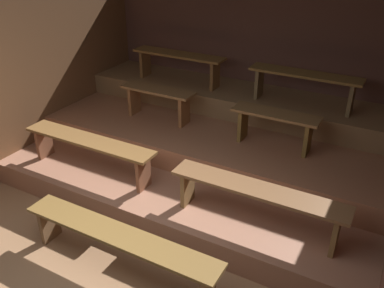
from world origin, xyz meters
TOP-DOWN VIEW (x-y plane):
  - ground at (0.00, 2.05)m, footprint 5.67×4.90m
  - wall_back at (0.00, 4.13)m, footprint 5.67×0.06m
  - wall_left at (-2.47, 2.05)m, footprint 0.06×4.90m
  - platform_lower at (0.00, 2.55)m, footprint 4.87×3.11m
  - platform_middle at (0.00, 3.02)m, footprint 4.87×2.16m
  - platform_upper at (0.00, 3.62)m, footprint 4.87×0.97m
  - bench_floor_center at (0.07, 0.49)m, footprint 2.24×0.32m
  - bench_lower_left at (-1.14, 1.47)m, footprint 1.90×0.32m
  - bench_lower_right at (1.14, 1.47)m, footprint 1.90×0.32m
  - bench_middle_left at (-0.89, 2.72)m, footprint 1.11×0.32m
  - bench_middle_right at (0.89, 2.72)m, footprint 1.11×0.32m
  - bench_upper_left at (-1.00, 3.51)m, footprint 1.53×0.32m
  - bench_upper_right at (1.00, 3.51)m, footprint 1.53×0.32m

SIDE VIEW (x-z plane):
  - ground at x=0.00m, z-range -0.08..0.00m
  - platform_lower at x=0.00m, z-range 0.00..0.31m
  - bench_floor_center at x=0.07m, z-range 0.15..0.62m
  - platform_middle at x=0.00m, z-range 0.31..0.62m
  - bench_lower_left at x=-1.14m, z-range 0.45..0.92m
  - bench_lower_right at x=1.14m, z-range 0.45..0.92m
  - platform_upper at x=0.00m, z-range 0.62..0.93m
  - bench_middle_left at x=-0.89m, z-range 0.73..1.20m
  - bench_middle_right at x=0.89m, z-range 0.73..1.20m
  - wall_back at x=0.00m, z-range 0.00..2.47m
  - wall_left at x=-2.47m, z-range 0.00..2.47m
  - bench_upper_left at x=-1.00m, z-range 1.06..1.53m
  - bench_upper_right at x=1.00m, z-range 1.06..1.53m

